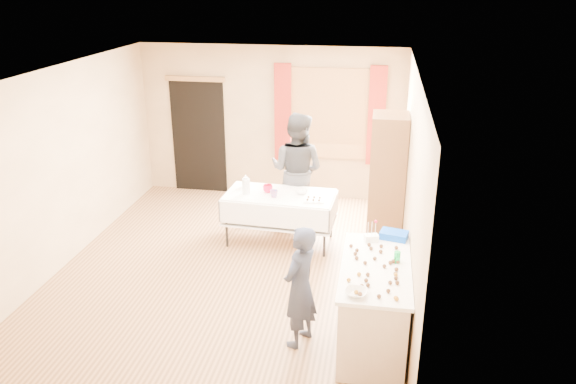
% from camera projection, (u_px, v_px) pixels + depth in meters
% --- Properties ---
extents(floor, '(4.50, 5.50, 0.02)m').
position_uv_depth(floor, '(233.00, 267.00, 7.55)').
color(floor, '#9E7047').
rests_on(floor, ground).
extents(ceiling, '(4.50, 5.50, 0.02)m').
position_uv_depth(ceiling, '(225.00, 71.00, 6.60)').
color(ceiling, white).
rests_on(ceiling, floor).
extents(wall_back, '(4.50, 0.02, 2.60)m').
position_uv_depth(wall_back, '(271.00, 123.00, 9.61)').
color(wall_back, tan).
rests_on(wall_back, floor).
extents(wall_front, '(4.50, 0.02, 2.60)m').
position_uv_depth(wall_front, '(139.00, 289.00, 4.54)').
color(wall_front, tan).
rests_on(wall_front, floor).
extents(wall_left, '(0.02, 5.50, 2.60)m').
position_uv_depth(wall_left, '(63.00, 166.00, 7.42)').
color(wall_left, tan).
rests_on(wall_left, floor).
extents(wall_right, '(0.02, 5.50, 2.60)m').
position_uv_depth(wall_right, '(411.00, 186.00, 6.72)').
color(wall_right, tan).
rests_on(wall_right, floor).
extents(window_frame, '(1.32, 0.06, 1.52)m').
position_uv_depth(window_frame, '(329.00, 114.00, 9.34)').
color(window_frame, olive).
rests_on(window_frame, wall_back).
extents(window_pane, '(1.20, 0.02, 1.40)m').
position_uv_depth(window_pane, '(329.00, 114.00, 9.33)').
color(window_pane, white).
rests_on(window_pane, wall_back).
extents(curtain_left, '(0.28, 0.06, 1.65)m').
position_uv_depth(curtain_left, '(283.00, 113.00, 9.42)').
color(curtain_left, maroon).
rests_on(curtain_left, wall_back).
extents(curtain_right, '(0.28, 0.06, 1.65)m').
position_uv_depth(curtain_right, '(377.00, 116.00, 9.18)').
color(curtain_right, maroon).
rests_on(curtain_right, wall_back).
extents(doorway, '(0.95, 0.04, 2.00)m').
position_uv_depth(doorway, '(199.00, 137.00, 9.89)').
color(doorway, black).
rests_on(doorway, floor).
extents(door_lintel, '(1.05, 0.06, 0.08)m').
position_uv_depth(door_lintel, '(195.00, 79.00, 9.49)').
color(door_lintel, olive).
rests_on(door_lintel, wall_back).
extents(cabinet, '(0.50, 0.60, 1.89)m').
position_uv_depth(cabinet, '(387.00, 180.00, 7.99)').
color(cabinet, brown).
rests_on(cabinet, floor).
extents(counter, '(0.71, 1.49, 0.91)m').
position_uv_depth(counter, '(374.00, 305.00, 5.86)').
color(counter, beige).
rests_on(counter, floor).
extents(party_table, '(1.62, 0.89, 0.75)m').
position_uv_depth(party_table, '(280.00, 214.00, 8.10)').
color(party_table, black).
rests_on(party_table, floor).
extents(chair, '(0.50, 0.50, 0.96)m').
position_uv_depth(chair, '(299.00, 202.00, 8.92)').
color(chair, black).
rests_on(chair, floor).
extents(girl, '(0.72, 0.68, 1.35)m').
position_uv_depth(girl, '(300.00, 287.00, 5.77)').
color(girl, '#20263B').
rests_on(girl, floor).
extents(woman, '(1.22, 1.13, 1.79)m').
position_uv_depth(woman, '(297.00, 170.00, 8.53)').
color(woman, black).
rests_on(woman, floor).
extents(soda_can, '(0.09, 0.09, 0.12)m').
position_uv_depth(soda_can, '(397.00, 257.00, 5.74)').
color(soda_can, '#0F9C3F').
rests_on(soda_can, counter).
extents(mixing_bowl, '(0.27, 0.27, 0.05)m').
position_uv_depth(mixing_bowl, '(356.00, 293.00, 5.17)').
color(mixing_bowl, white).
rests_on(mixing_bowl, counter).
extents(foam_block, '(0.17, 0.14, 0.08)m').
position_uv_depth(foam_block, '(371.00, 238.00, 6.20)').
color(foam_block, white).
rests_on(foam_block, counter).
extents(blue_basket, '(0.34, 0.26, 0.08)m').
position_uv_depth(blue_basket, '(394.00, 235.00, 6.28)').
color(blue_basket, '#063FBD').
rests_on(blue_basket, counter).
extents(pitcher, '(0.13, 0.13, 0.22)m').
position_uv_depth(pitcher, '(246.00, 186.00, 7.97)').
color(pitcher, silver).
rests_on(pitcher, party_table).
extents(cup_red, '(0.19, 0.19, 0.11)m').
position_uv_depth(cup_red, '(268.00, 189.00, 8.04)').
color(cup_red, red).
rests_on(cup_red, party_table).
extents(cup_rainbow, '(0.11, 0.11, 0.10)m').
position_uv_depth(cup_rainbow, '(274.00, 194.00, 7.86)').
color(cup_rainbow, red).
rests_on(cup_rainbow, party_table).
extents(small_bowl, '(0.18, 0.18, 0.05)m').
position_uv_depth(small_bowl, '(301.00, 192.00, 8.00)').
color(small_bowl, white).
rests_on(small_bowl, party_table).
extents(pastry_tray, '(0.31, 0.24, 0.02)m').
position_uv_depth(pastry_tray, '(314.00, 200.00, 7.74)').
color(pastry_tray, white).
rests_on(pastry_tray, party_table).
extents(bottle, '(0.09, 0.09, 0.18)m').
position_uv_depth(bottle, '(246.00, 181.00, 8.23)').
color(bottle, white).
rests_on(bottle, party_table).
extents(cake_balls, '(0.54, 1.10, 0.04)m').
position_uv_depth(cake_balls, '(378.00, 269.00, 5.59)').
color(cake_balls, '#3F2314').
rests_on(cake_balls, counter).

